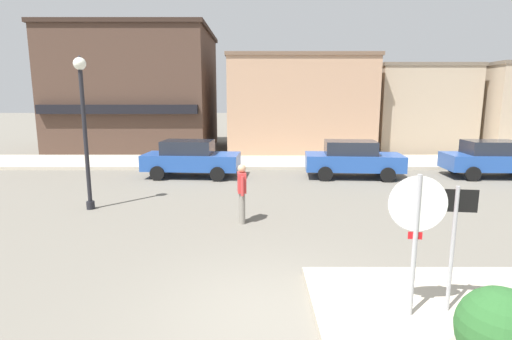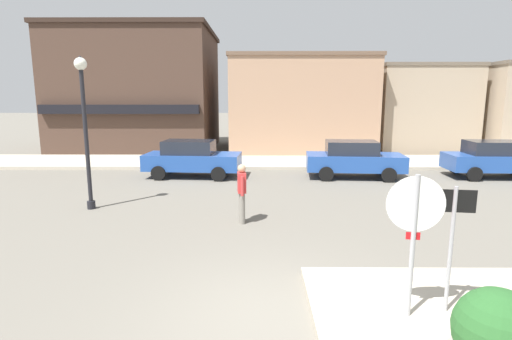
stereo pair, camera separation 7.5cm
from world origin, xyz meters
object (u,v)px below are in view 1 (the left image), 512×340
object	(u,v)px
one_way_sign	(453,237)
parked_car_second	(352,159)
lamp_post	(83,111)
parked_car_third	(493,158)
parked_car_nearest	(191,158)
stop_sign	(416,227)
pedestrian_crossing_near	(242,192)

from	to	relation	value
one_way_sign	parked_car_second	bearing A→B (deg)	84.05
lamp_post	parked_car_third	distance (m)	16.00
one_way_sign	lamp_post	world-z (taller)	lamp_post
one_way_sign	parked_car_nearest	size ratio (longest dim) A/B	0.51
parked_car_third	stop_sign	bearing A→B (deg)	-124.72
stop_sign	one_way_sign	size ratio (longest dim) A/B	1.10
stop_sign	lamp_post	bearing A→B (deg)	139.66
one_way_sign	parked_car_third	size ratio (longest dim) A/B	0.52
parked_car_nearest	pedestrian_crossing_near	xyz separation A→B (m)	(2.39, -6.33, 0.06)
lamp_post	parked_car_nearest	xyz separation A→B (m)	(2.28, 4.98, -2.15)
stop_sign	lamp_post	size ratio (longest dim) A/B	0.51
one_way_sign	parked_car_nearest	bearing A→B (deg)	117.17
stop_sign	parked_car_nearest	world-z (taller)	stop_sign
stop_sign	parked_car_third	world-z (taller)	stop_sign
one_way_sign	pedestrian_crossing_near	distance (m)	5.83
pedestrian_crossing_near	parked_car_nearest	bearing A→B (deg)	110.70
parked_car_nearest	parked_car_second	bearing A→B (deg)	-1.16
parked_car_second	parked_car_nearest	bearing A→B (deg)	178.84
one_way_sign	pedestrian_crossing_near	size ratio (longest dim) A/B	1.30
lamp_post	pedestrian_crossing_near	bearing A→B (deg)	-16.07
lamp_post	pedestrian_crossing_near	world-z (taller)	lamp_post
lamp_post	parked_car_nearest	bearing A→B (deg)	65.41
parked_car_second	stop_sign	bearing A→B (deg)	-99.03
one_way_sign	parked_car_nearest	xyz separation A→B (m)	(-5.70, 11.11, -0.52)
parked_car_nearest	parked_car_second	distance (m)	6.85
parked_car_third	lamp_post	bearing A→B (deg)	-162.05
lamp_post	parked_car_second	bearing A→B (deg)	27.96
lamp_post	parked_car_nearest	world-z (taller)	lamp_post
parked_car_second	pedestrian_crossing_near	size ratio (longest dim) A/B	2.56
stop_sign	pedestrian_crossing_near	world-z (taller)	stop_sign
one_way_sign	lamp_post	size ratio (longest dim) A/B	0.46
stop_sign	parked_car_third	bearing A→B (deg)	55.28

